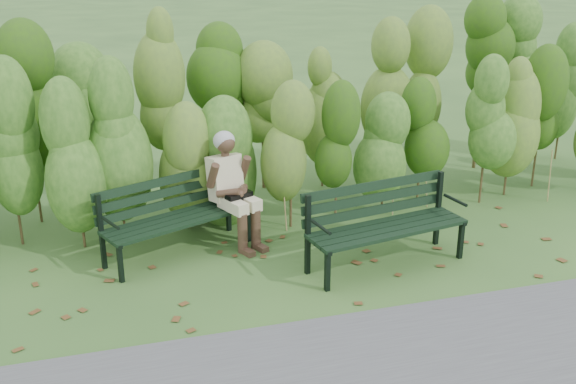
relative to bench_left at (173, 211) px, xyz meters
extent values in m
plane|color=#315525|center=(1.14, -0.84, -0.48)|extent=(80.00, 80.00, 0.00)
cylinder|color=#47381E|center=(-1.62, 0.46, -0.08)|extent=(0.03, 0.03, 0.80)
ellipsoid|color=#2E591C|center=(-1.62, 0.46, 0.56)|extent=(0.64, 0.64, 1.44)
cylinder|color=#47381E|center=(-1.01, 0.46, -0.08)|extent=(0.03, 0.03, 0.80)
ellipsoid|color=#2E591C|center=(-1.01, 0.46, 0.56)|extent=(0.64, 0.64, 1.44)
cylinder|color=#47381E|center=(-0.39, 0.46, -0.08)|extent=(0.03, 0.03, 0.80)
ellipsoid|color=#2E591C|center=(-0.39, 0.46, 0.56)|extent=(0.64, 0.64, 1.44)
cylinder|color=#47381E|center=(0.22, 0.46, -0.08)|extent=(0.03, 0.03, 0.80)
ellipsoid|color=#2E591C|center=(0.22, 0.46, 0.56)|extent=(0.64, 0.64, 1.44)
cylinder|color=#47381E|center=(0.83, 0.46, -0.08)|extent=(0.03, 0.03, 0.80)
ellipsoid|color=#2E591C|center=(0.83, 0.46, 0.56)|extent=(0.64, 0.64, 1.44)
cylinder|color=#47381E|center=(1.44, 0.46, -0.08)|extent=(0.03, 0.03, 0.80)
ellipsoid|color=#2E591C|center=(1.44, 0.46, 0.56)|extent=(0.64, 0.64, 1.44)
cylinder|color=#47381E|center=(2.05, 0.46, -0.08)|extent=(0.03, 0.03, 0.80)
ellipsoid|color=#2E591C|center=(2.05, 0.46, 0.56)|extent=(0.64, 0.64, 1.44)
cylinder|color=#47381E|center=(2.66, 0.46, -0.08)|extent=(0.03, 0.03, 0.80)
ellipsoid|color=#2E591C|center=(2.66, 0.46, 0.56)|extent=(0.64, 0.64, 1.44)
cylinder|color=#47381E|center=(3.28, 0.46, -0.08)|extent=(0.03, 0.03, 0.80)
ellipsoid|color=#2E591C|center=(3.28, 0.46, 0.56)|extent=(0.64, 0.64, 1.44)
cylinder|color=#47381E|center=(3.89, 0.46, -0.08)|extent=(0.03, 0.03, 0.80)
ellipsoid|color=#2E591C|center=(3.89, 0.46, 0.56)|extent=(0.64, 0.64, 1.44)
cylinder|color=#47381E|center=(4.50, 0.46, -0.08)|extent=(0.03, 0.03, 0.80)
ellipsoid|color=#2E591C|center=(4.50, 0.46, 0.56)|extent=(0.64, 0.64, 1.44)
cylinder|color=#47381E|center=(5.11, 0.46, -0.08)|extent=(0.03, 0.03, 0.80)
ellipsoid|color=#2E591C|center=(5.11, 0.46, 0.56)|extent=(0.64, 0.64, 1.44)
cylinder|color=#47381E|center=(-1.55, 1.46, 0.07)|extent=(0.04, 0.04, 1.10)
ellipsoid|color=#2B4918|center=(-1.55, 1.46, 0.95)|extent=(0.70, 0.70, 1.98)
cylinder|color=#47381E|center=(-0.78, 1.46, 0.07)|extent=(0.04, 0.04, 1.10)
ellipsoid|color=#2B4918|center=(-0.78, 1.46, 0.95)|extent=(0.70, 0.70, 1.98)
cylinder|color=#47381E|center=(-0.02, 1.46, 0.07)|extent=(0.04, 0.04, 1.10)
ellipsoid|color=#2B4918|center=(-0.02, 1.46, 0.95)|extent=(0.70, 0.70, 1.98)
cylinder|color=#47381E|center=(0.75, 1.46, 0.07)|extent=(0.04, 0.04, 1.10)
ellipsoid|color=#2B4918|center=(0.75, 1.46, 0.95)|extent=(0.70, 0.70, 1.98)
cylinder|color=#47381E|center=(1.52, 1.46, 0.07)|extent=(0.04, 0.04, 1.10)
ellipsoid|color=#2B4918|center=(1.52, 1.46, 0.95)|extent=(0.70, 0.70, 1.98)
cylinder|color=#47381E|center=(2.29, 1.46, 0.07)|extent=(0.04, 0.04, 1.10)
ellipsoid|color=#2B4918|center=(2.29, 1.46, 0.95)|extent=(0.70, 0.70, 1.98)
cylinder|color=#47381E|center=(3.06, 1.46, 0.07)|extent=(0.04, 0.04, 1.10)
ellipsoid|color=#2B4918|center=(3.06, 1.46, 0.95)|extent=(0.70, 0.70, 1.98)
cylinder|color=#47381E|center=(3.82, 1.46, 0.07)|extent=(0.04, 0.04, 1.10)
ellipsoid|color=#2B4918|center=(3.82, 1.46, 0.95)|extent=(0.70, 0.70, 1.98)
cylinder|color=#47381E|center=(4.59, 1.46, 0.07)|extent=(0.04, 0.04, 1.10)
ellipsoid|color=#2B4918|center=(4.59, 1.46, 0.95)|extent=(0.70, 0.70, 1.98)
cylinder|color=#47381E|center=(5.36, 1.46, 0.07)|extent=(0.04, 0.04, 1.10)
ellipsoid|color=#2B4918|center=(5.36, 1.46, 0.95)|extent=(0.70, 0.70, 1.98)
cylinder|color=#47381E|center=(6.13, 1.46, 0.07)|extent=(0.04, 0.04, 1.10)
cube|color=brown|center=(-0.07, -0.19, -0.48)|extent=(0.11, 0.09, 0.01)
cube|color=brown|center=(1.99, -1.19, -0.48)|extent=(0.11, 0.11, 0.01)
cube|color=brown|center=(-1.35, -1.51, -0.48)|extent=(0.10, 0.08, 0.01)
cube|color=brown|center=(4.02, -1.35, -0.48)|extent=(0.11, 0.11, 0.01)
cube|color=brown|center=(1.36, -1.57, -0.48)|extent=(0.11, 0.11, 0.01)
cube|color=brown|center=(3.01, -1.80, -0.48)|extent=(0.11, 0.11, 0.01)
cube|color=brown|center=(0.67, -1.31, -0.48)|extent=(0.11, 0.10, 0.01)
cube|color=brown|center=(3.97, -0.62, -0.48)|extent=(0.09, 0.07, 0.01)
cube|color=brown|center=(4.12, -0.78, -0.48)|extent=(0.11, 0.11, 0.01)
cube|color=brown|center=(3.69, -1.02, -0.48)|extent=(0.11, 0.11, 0.01)
cube|color=brown|center=(-1.03, -0.30, -0.48)|extent=(0.11, 0.11, 0.01)
cube|color=brown|center=(-1.29, -0.28, -0.48)|extent=(0.11, 0.11, 0.01)
cube|color=brown|center=(-1.71, -0.61, -0.48)|extent=(0.11, 0.11, 0.01)
cube|color=brown|center=(-1.40, -1.52, -0.48)|extent=(0.10, 0.11, 0.01)
cube|color=brown|center=(0.52, -1.69, -0.48)|extent=(0.10, 0.08, 0.01)
cube|color=brown|center=(1.99, -0.90, -0.48)|extent=(0.11, 0.11, 0.01)
cube|color=brown|center=(1.32, -0.89, -0.48)|extent=(0.11, 0.11, 0.01)
cube|color=brown|center=(-0.09, -1.19, -0.48)|extent=(0.11, 0.11, 0.01)
cube|color=brown|center=(-0.79, -0.12, -0.48)|extent=(0.11, 0.11, 0.01)
cube|color=brown|center=(2.40, -0.86, -0.48)|extent=(0.10, 0.11, 0.01)
cube|color=brown|center=(2.62, -0.61, -0.48)|extent=(0.11, 0.10, 0.01)
cube|color=brown|center=(2.46, -0.52, -0.48)|extent=(0.11, 0.11, 0.01)
cube|color=brown|center=(-1.70, -0.11, -0.48)|extent=(0.11, 0.10, 0.01)
cube|color=brown|center=(-0.73, -0.17, -0.48)|extent=(0.11, 0.11, 0.01)
cube|color=brown|center=(-0.22, -0.80, -0.48)|extent=(0.10, 0.11, 0.01)
cube|color=brown|center=(2.73, -1.01, -0.48)|extent=(0.11, 0.11, 0.01)
cube|color=brown|center=(-1.57, -1.99, -0.48)|extent=(0.11, 0.09, 0.01)
cube|color=brown|center=(-1.07, -1.84, -0.48)|extent=(0.11, 0.11, 0.01)
cube|color=brown|center=(2.13, -1.85, -0.48)|extent=(0.11, 0.11, 0.01)
cube|color=brown|center=(3.02, -1.43, -0.48)|extent=(0.11, 0.11, 0.01)
cube|color=brown|center=(3.46, 0.15, -0.48)|extent=(0.11, 0.11, 0.01)
cube|color=brown|center=(3.16, -0.85, -0.48)|extent=(0.10, 0.09, 0.01)
cube|color=brown|center=(2.99, -1.35, -0.48)|extent=(0.08, 0.10, 0.01)
cube|color=brown|center=(1.09, -1.71, -0.48)|extent=(0.11, 0.11, 0.01)
cube|color=black|center=(0.11, -0.25, -0.07)|extent=(1.54, 0.73, 0.04)
cube|color=black|center=(0.06, -0.14, -0.07)|extent=(1.54, 0.73, 0.04)
cube|color=black|center=(0.02, -0.04, -0.07)|extent=(1.54, 0.73, 0.04)
cube|color=black|center=(-0.03, 0.06, -0.07)|extent=(1.54, 0.73, 0.04)
cube|color=black|center=(-0.06, 0.14, 0.03)|extent=(1.52, 0.69, 0.10)
cube|color=black|center=(-0.07, 0.15, 0.15)|extent=(1.52, 0.69, 0.10)
cube|color=black|center=(-0.07, 0.17, 0.28)|extent=(1.52, 0.69, 0.10)
cube|color=black|center=(-0.61, -0.56, -0.28)|extent=(0.06, 0.06, 0.41)
cube|color=black|center=(-0.76, -0.21, -0.07)|extent=(0.06, 0.06, 0.82)
cube|color=black|center=(-0.68, -0.40, -0.09)|extent=(0.22, 0.43, 0.04)
cylinder|color=black|center=(-0.66, -0.44, 0.11)|extent=(0.16, 0.33, 0.03)
cube|color=black|center=(0.83, 0.05, -0.28)|extent=(0.06, 0.06, 0.41)
cube|color=black|center=(0.67, 0.41, -0.07)|extent=(0.06, 0.06, 0.82)
cube|color=black|center=(0.76, 0.22, -0.09)|extent=(0.22, 0.43, 0.04)
cylinder|color=black|center=(0.77, 0.17, 0.11)|extent=(0.16, 0.33, 0.03)
cube|color=black|center=(2.09, -1.14, -0.06)|extent=(1.69, 0.41, 0.04)
cube|color=black|center=(2.07, -1.03, -0.06)|extent=(1.69, 0.41, 0.04)
cube|color=black|center=(2.05, -0.91, -0.06)|extent=(1.69, 0.41, 0.04)
cube|color=black|center=(2.03, -0.79, -0.06)|extent=(1.69, 0.41, 0.04)
cube|color=black|center=(2.01, -0.71, 0.05)|extent=(1.68, 0.36, 0.10)
cube|color=black|center=(2.01, -0.69, 0.18)|extent=(1.68, 0.36, 0.10)
cube|color=black|center=(2.01, -0.68, 0.31)|extent=(1.68, 0.36, 0.10)
cube|color=black|center=(1.30, -1.30, -0.27)|extent=(0.05, 0.05, 0.43)
cube|color=black|center=(1.22, -0.90, -0.06)|extent=(0.05, 0.05, 0.85)
cube|color=black|center=(1.26, -1.11, -0.07)|extent=(0.13, 0.47, 0.04)
cylinder|color=black|center=(1.27, -1.16, 0.13)|extent=(0.10, 0.35, 0.03)
cube|color=black|center=(2.90, -1.01, -0.27)|extent=(0.05, 0.05, 0.43)
cube|color=black|center=(2.82, -0.61, -0.06)|extent=(0.05, 0.05, 0.85)
cube|color=black|center=(2.86, -0.82, -0.07)|extent=(0.13, 0.47, 0.04)
cylinder|color=black|center=(2.87, -0.87, 0.13)|extent=(0.10, 0.35, 0.03)
cube|color=beige|center=(0.64, -0.06, 0.02)|extent=(0.29, 0.44, 0.13)
cube|color=beige|center=(0.80, 0.01, 0.02)|extent=(0.29, 0.44, 0.13)
cylinder|color=#472F21|center=(0.70, -0.22, -0.26)|extent=(0.14, 0.14, 0.45)
cylinder|color=#472F21|center=(0.87, -0.15, -0.26)|extent=(0.14, 0.14, 0.45)
cube|color=#472F21|center=(0.73, -0.29, -0.45)|extent=(0.16, 0.22, 0.06)
cube|color=#472F21|center=(0.90, -0.22, -0.45)|extent=(0.16, 0.22, 0.06)
cube|color=beige|center=(0.61, 0.22, 0.25)|extent=(0.43, 0.37, 0.52)
cylinder|color=#472F21|center=(0.62, 0.20, 0.51)|extent=(0.09, 0.09, 0.10)
sphere|color=#472F21|center=(0.62, 0.19, 0.64)|extent=(0.21, 0.21, 0.21)
ellipsoid|color=gray|center=(0.61, 0.21, 0.67)|extent=(0.24, 0.23, 0.22)
cylinder|color=#472F21|center=(0.45, 0.06, 0.33)|extent=(0.16, 0.23, 0.31)
cylinder|color=#472F21|center=(0.84, 0.23, 0.33)|extent=(0.16, 0.23, 0.31)
cylinder|color=#472F21|center=(0.60, -0.02, 0.15)|extent=(0.27, 0.20, 0.13)
cylinder|color=#472F21|center=(0.79, 0.07, 0.15)|extent=(0.15, 0.28, 0.13)
sphere|color=#472F21|center=(0.72, -0.03, 0.13)|extent=(0.11, 0.11, 0.11)
cube|color=black|center=(0.71, -0.02, 0.06)|extent=(0.32, 0.23, 0.16)
camera|label=1|loc=(-0.68, -6.76, 2.68)|focal=42.00mm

